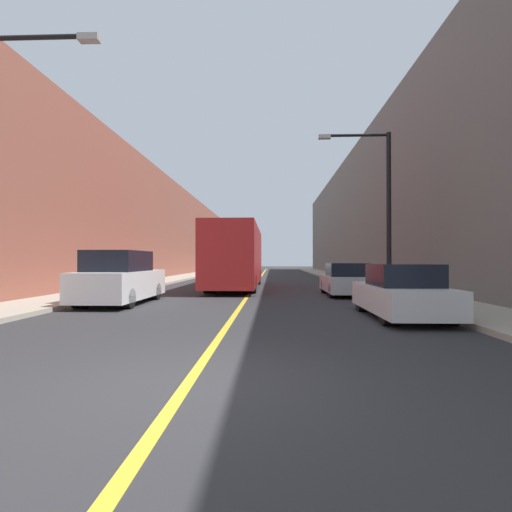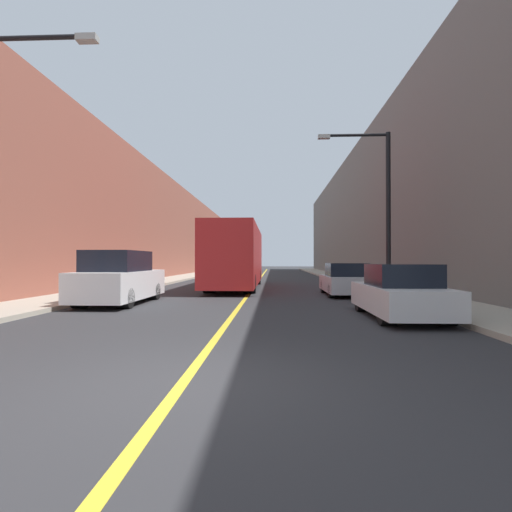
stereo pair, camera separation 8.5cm
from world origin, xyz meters
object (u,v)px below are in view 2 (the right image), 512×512
at_px(car_right_near, 400,294).
at_px(parked_suv_left, 120,279).
at_px(bus, 237,256).
at_px(street_lamp_right, 381,200).
at_px(car_right_mid, 346,281).

bearing_deg(car_right_near, parked_suv_left, 160.45).
height_order(bus, car_right_near, bus).
relative_size(bus, street_lamp_right, 1.70).
relative_size(parked_suv_left, street_lamp_right, 0.72).
relative_size(bus, car_right_near, 2.65).
relative_size(bus, car_right_mid, 2.70).
distance_m(car_right_mid, street_lamp_right, 3.91).
distance_m(parked_suv_left, car_right_near, 9.66).
xyz_separation_m(parked_suv_left, car_right_near, (9.10, -3.23, -0.22)).
bearing_deg(bus, parked_suv_left, -112.83).
height_order(parked_suv_left, car_right_mid, parked_suv_left).
xyz_separation_m(car_right_near, car_right_mid, (-0.21, 7.07, -0.01)).
bearing_deg(car_right_mid, car_right_near, -88.31).
bearing_deg(parked_suv_left, car_right_near, -19.55).
distance_m(bus, car_right_mid, 7.11).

